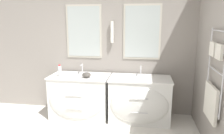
{
  "coord_description": "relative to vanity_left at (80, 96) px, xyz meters",
  "views": [
    {
      "loc": [
        0.72,
        -1.79,
        1.76
      ],
      "look_at": [
        0.19,
        1.6,
        1.04
      ],
      "focal_mm": 35.0,
      "sensor_mm": 36.0,
      "label": 1
    }
  ],
  "objects": [
    {
      "name": "wall_back",
      "position": [
        0.47,
        0.42,
        0.91
      ],
      "size": [
        4.82,
        0.14,
        2.6
      ],
      "color": "gray",
      "rests_on": "ground_plane"
    },
    {
      "name": "wall_right",
      "position": [
        2.1,
        -0.87,
        0.89
      ],
      "size": [
        0.13,
        4.43,
        2.6
      ],
      "color": "gray",
      "rests_on": "ground_plane"
    },
    {
      "name": "vanity_left",
      "position": [
        0.0,
        0.0,
        0.0
      ],
      "size": [
        1.08,
        0.68,
        0.79
      ],
      "color": "white",
      "rests_on": "ground_plane"
    },
    {
      "name": "vanity_right",
      "position": [
        1.1,
        0.0,
        0.0
      ],
      "size": [
        1.08,
        0.68,
        0.79
      ],
      "color": "white",
      "rests_on": "ground_plane"
    },
    {
      "name": "faucet_left",
      "position": [
        0.0,
        0.19,
        0.47
      ],
      "size": [
        0.17,
        0.12,
        0.18
      ],
      "color": "silver",
      "rests_on": "vanity_left"
    },
    {
      "name": "faucet_right",
      "position": [
        1.1,
        0.19,
        0.47
      ],
      "size": [
        0.17,
        0.12,
        0.18
      ],
      "color": "silver",
      "rests_on": "vanity_right"
    },
    {
      "name": "toiletry_bottle",
      "position": [
        -0.34,
        -0.06,
        0.49
      ],
      "size": [
        0.06,
        0.06,
        0.21
      ],
      "color": "silver",
      "rests_on": "vanity_left"
    },
    {
      "name": "amenity_bowl",
      "position": [
        0.16,
        -0.09,
        0.43
      ],
      "size": [
        0.15,
        0.15,
        0.09
      ],
      "color": "#4C4742",
      "rests_on": "vanity_left"
    },
    {
      "name": "soap_dish",
      "position": [
        0.93,
        -0.09,
        0.4
      ],
      "size": [
        0.08,
        0.06,
        0.04
      ],
      "color": "white",
      "rests_on": "vanity_right"
    }
  ]
}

